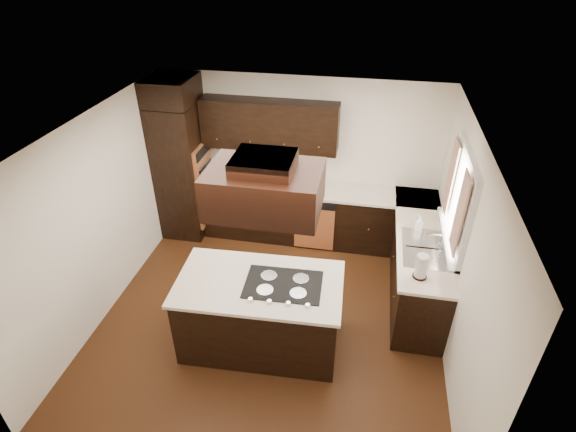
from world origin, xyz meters
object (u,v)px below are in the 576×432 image
object	(u,v)px
spice_rack	(242,173)
oven_column	(182,171)
range_hood	(265,190)
island	(261,314)

from	to	relation	value
spice_rack	oven_column	bearing A→B (deg)	159.28
oven_column	spice_rack	xyz separation A→B (m)	(0.94, 0.04, 0.03)
range_hood	island	bearing A→B (deg)	138.09
oven_column	island	size ratio (longest dim) A/B	1.20
island	range_hood	xyz separation A→B (m)	(0.12, -0.11, 1.72)
oven_column	range_hood	size ratio (longest dim) A/B	2.02
oven_column	range_hood	world-z (taller)	range_hood
range_hood	spice_rack	xyz separation A→B (m)	(-0.93, 2.30, -1.07)
oven_column	island	world-z (taller)	oven_column
oven_column	spice_rack	bearing A→B (deg)	2.51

